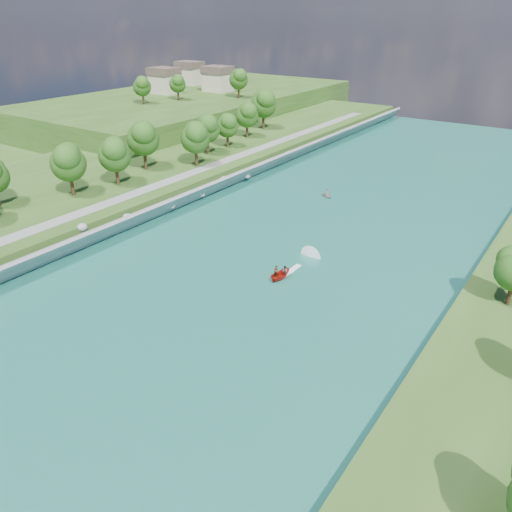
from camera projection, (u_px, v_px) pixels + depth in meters
The scene contains 11 objects.
ground at pixel (196, 308), 64.70m from camera, with size 260.00×260.00×0.00m, color #2D5119.
river_water at pixel (279, 253), 79.39m from camera, with size 55.00×240.00×0.10m, color #1A6653.
berm_west at pixel (78, 186), 104.27m from camera, with size 45.00×240.00×3.50m, color #2D5119.
ridge_west at pixel (196, 106), 174.86m from camera, with size 60.00×120.00×9.00m, color #2D5119.
riprap_bank at pixel (157, 211), 91.17m from camera, with size 4.48×236.00×4.20m.
riverside_path at pixel (135, 193), 94.50m from camera, with size 3.00×200.00×0.10m, color gray.
ridge_houses at pixel (191, 77), 177.79m from camera, with size 29.50×29.50×8.40m.
trees_west at pixel (41, 170), 88.22m from camera, with size 18.81×155.19×13.13m.
trees_ridge at pixel (198, 82), 160.77m from camera, with size 24.37×41.17×10.74m.
motorboat at pixel (287, 270), 72.69m from camera, with size 3.60×18.70×2.20m.
raft at pixel (327, 195), 102.85m from camera, with size 3.87×3.68×1.65m.
Camera 1 is at (37.80, -40.66, 34.80)m, focal length 35.00 mm.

